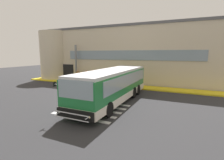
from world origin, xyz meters
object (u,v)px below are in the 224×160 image
(passenger_by_doorway, at_px, (87,75))
(bus_main_foreground, at_px, (113,86))
(entry_support_column, at_px, (76,63))
(passenger_at_curb_edge, at_px, (94,76))
(passenger_near_column, at_px, (78,75))

(passenger_by_doorway, bearing_deg, bus_main_foreground, -44.41)
(entry_support_column, height_order, passenger_by_doorway, entry_support_column)
(bus_main_foreground, distance_m, passenger_at_curb_edge, 8.63)
(entry_support_column, bearing_deg, passenger_at_curb_edge, -12.53)
(passenger_near_column, bearing_deg, entry_support_column, 136.03)
(entry_support_column, relative_size, passenger_near_column, 3.02)
(passenger_near_column, xyz_separation_m, passenger_at_curb_edge, (2.56, 0.02, 0.00))
(passenger_at_curb_edge, bearing_deg, entry_support_column, 167.47)
(passenger_by_doorway, bearing_deg, passenger_at_curb_edge, -13.67)
(entry_support_column, relative_size, passenger_by_doorway, 3.02)
(bus_main_foreground, height_order, passenger_by_doorway, bus_main_foreground)
(passenger_near_column, xyz_separation_m, passenger_by_doorway, (1.22, 0.35, 0.00))
(passenger_at_curb_edge, bearing_deg, passenger_by_doorway, 166.33)
(passenger_near_column, distance_m, passenger_at_curb_edge, 2.56)
(entry_support_column, xyz_separation_m, bus_main_foreground, (9.01, -7.27, -1.34))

